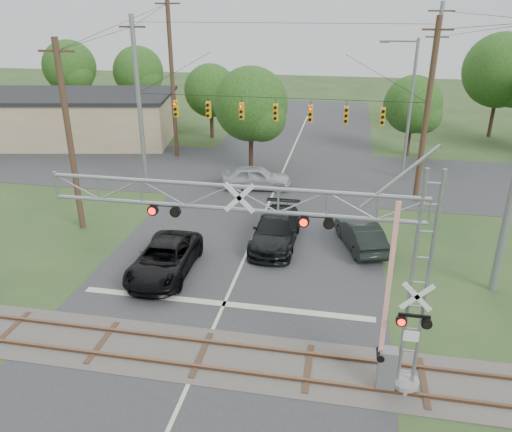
% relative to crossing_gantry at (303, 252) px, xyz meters
% --- Properties ---
extents(ground, '(160.00, 160.00, 0.00)m').
position_rel_crossing_gantry_xyz_m(ground, '(-3.67, -1.64, -4.91)').
color(ground, '#26411E').
rests_on(ground, ground).
extents(road_main, '(14.00, 90.00, 0.02)m').
position_rel_crossing_gantry_xyz_m(road_main, '(-3.67, 8.36, -4.90)').
color(road_main, '#2D2E30').
rests_on(road_main, ground).
extents(road_cross, '(90.00, 12.00, 0.02)m').
position_rel_crossing_gantry_xyz_m(road_cross, '(-3.67, 22.36, -4.90)').
color(road_cross, '#2D2E30').
rests_on(road_cross, ground).
extents(railroad_track, '(90.00, 3.20, 0.17)m').
position_rel_crossing_gantry_xyz_m(railroad_track, '(-3.67, 0.36, -4.88)').
color(railroad_track, '#453F3C').
rests_on(railroad_track, ground).
extents(crossing_gantry, '(12.52, 1.01, 7.87)m').
position_rel_crossing_gantry_xyz_m(crossing_gantry, '(0.00, 0.00, 0.00)').
color(crossing_gantry, gray).
rests_on(crossing_gantry, ground).
extents(traffic_signal_span, '(19.34, 0.36, 11.50)m').
position_rel_crossing_gantry_xyz_m(traffic_signal_span, '(-2.79, 18.36, 0.79)').
color(traffic_signal_span, gray).
rests_on(traffic_signal_span, ground).
extents(pickup_black, '(2.70, 5.65, 1.55)m').
position_rel_crossing_gantry_xyz_m(pickup_black, '(-7.15, 6.00, -4.14)').
color(pickup_black, black).
rests_on(pickup_black, ground).
extents(car_dark, '(2.38, 5.71, 1.65)m').
position_rel_crossing_gantry_xyz_m(car_dark, '(-2.34, 10.17, -4.09)').
color(car_dark, black).
rests_on(car_dark, ground).
extents(sedan_silver, '(5.08, 2.63, 1.65)m').
position_rel_crossing_gantry_xyz_m(sedan_silver, '(-5.01, 18.64, -4.09)').
color(sedan_silver, '#ADAFB5').
rests_on(sedan_silver, ground).
extents(suv_dark, '(2.98, 4.86, 1.51)m').
position_rel_crossing_gantry_xyz_m(suv_dark, '(2.17, 10.63, -4.16)').
color(suv_dark, black).
rests_on(suv_dark, ground).
extents(commercial_building, '(20.39, 12.98, 4.43)m').
position_rel_crossing_gantry_xyz_m(commercial_building, '(-24.64, 28.51, -2.69)').
color(commercial_building, tan).
rests_on(commercial_building, ground).
extents(streetlight, '(2.66, 0.28, 9.96)m').
position_rel_crossing_gantry_xyz_m(streetlight, '(5.13, 22.98, 0.66)').
color(streetlight, gray).
rests_on(streetlight, ground).
extents(utility_poles, '(23.98, 27.22, 12.77)m').
position_rel_crossing_gantry_xyz_m(utility_poles, '(-0.72, 21.10, 1.03)').
color(utility_poles, '#43281E').
rests_on(utility_poles, ground).
extents(treeline, '(54.56, 22.47, 9.76)m').
position_rel_crossing_gantry_xyz_m(treeline, '(-2.67, 34.00, 0.45)').
color(treeline, '#362318').
rests_on(treeline, ground).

